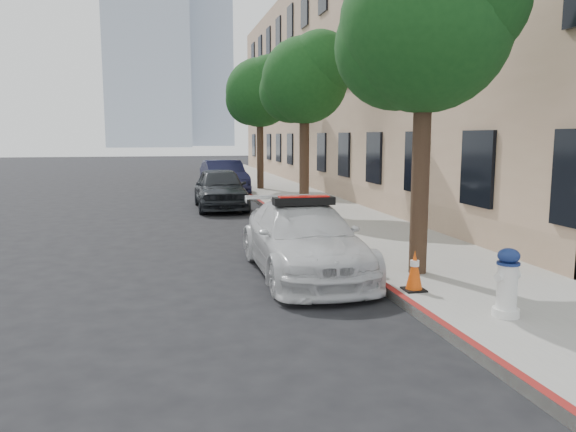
# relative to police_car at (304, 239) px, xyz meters

# --- Properties ---
(ground) EXTENTS (120.00, 120.00, 0.00)m
(ground) POSITION_rel_police_car_xyz_m (-1.10, 1.11, -0.64)
(ground) COLOR black
(ground) RESTS_ON ground
(sidewalk) EXTENTS (3.20, 50.00, 0.15)m
(sidewalk) POSITION_rel_police_car_xyz_m (2.50, 11.11, -0.57)
(sidewalk) COLOR gray
(sidewalk) RESTS_ON ground
(curb_strip) EXTENTS (0.12, 50.00, 0.15)m
(curb_strip) POSITION_rel_police_car_xyz_m (0.96, 11.11, -0.57)
(curb_strip) COLOR maroon
(curb_strip) RESTS_ON ground
(building) EXTENTS (8.00, 36.00, 10.00)m
(building) POSITION_rel_police_car_xyz_m (8.10, 16.11, 4.36)
(building) COLOR tan
(building) RESTS_ON ground
(tower_left) EXTENTS (18.00, 14.00, 60.00)m
(tower_left) POSITION_rel_police_car_xyz_m (-5.10, 121.11, 29.36)
(tower_left) COLOR #9EA8B7
(tower_left) RESTS_ON ground
(tower_right) EXTENTS (14.00, 14.00, 44.00)m
(tower_right) POSITION_rel_police_car_xyz_m (7.90, 136.11, 21.36)
(tower_right) COLOR #9EA8B7
(tower_right) RESTS_ON ground
(tree_near) EXTENTS (2.92, 2.82, 5.62)m
(tree_near) POSITION_rel_police_car_xyz_m (1.83, -0.90, 3.63)
(tree_near) COLOR black
(tree_near) RESTS_ON sidewalk
(tree_mid) EXTENTS (2.77, 2.64, 5.43)m
(tree_mid) POSITION_rel_police_car_xyz_m (1.83, 7.10, 3.52)
(tree_mid) COLOR black
(tree_mid) RESTS_ON sidewalk
(tree_far) EXTENTS (3.10, 3.00, 5.81)m
(tree_far) POSITION_rel_police_car_xyz_m (1.83, 15.10, 3.74)
(tree_far) COLOR black
(tree_far) RESTS_ON sidewalk
(police_car) EXTENTS (1.79, 4.40, 1.43)m
(police_car) POSITION_rel_police_car_xyz_m (0.00, 0.00, 0.00)
(police_car) COLOR silver
(police_car) RESTS_ON ground
(parked_car_mid) EXTENTS (1.69, 4.14, 1.41)m
(parked_car_mid) POSITION_rel_police_car_xyz_m (-0.55, 9.57, 0.06)
(parked_car_mid) COLOR black
(parked_car_mid) RESTS_ON ground
(parked_car_far) EXTENTS (1.80, 4.45, 1.44)m
(parked_car_far) POSITION_rel_police_car_xyz_m (0.10, 14.52, 0.08)
(parked_car_far) COLOR black
(parked_car_far) RESTS_ON ground
(fire_hydrant) EXTENTS (0.39, 0.35, 0.91)m
(fire_hydrant) POSITION_rel_police_car_xyz_m (1.88, -3.34, -0.05)
(fire_hydrant) COLOR silver
(fire_hydrant) RESTS_ON sidewalk
(traffic_cone) EXTENTS (0.33, 0.33, 0.62)m
(traffic_cone) POSITION_rel_police_car_xyz_m (1.25, -1.93, -0.19)
(traffic_cone) COLOR black
(traffic_cone) RESTS_ON sidewalk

